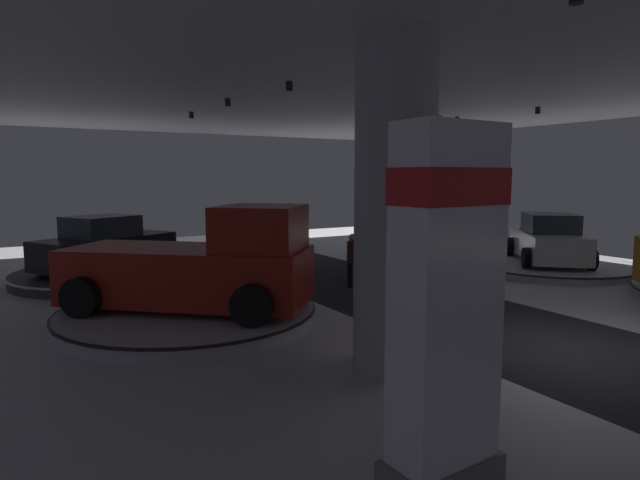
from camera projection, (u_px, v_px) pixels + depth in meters
ground at (567, 351)px, 9.91m from camera, size 24.00×44.00×0.06m
ceiling_with_spotlights at (585, 44)px, 9.23m from camera, size 24.00×44.00×0.39m
column_right at (425, 189)px, 20.16m from camera, size 1.12×1.12×5.50m
column_left at (395, 207)px, 8.56m from camera, size 1.32×1.32×5.50m
brand_sign_pylon at (446, 307)px, 5.26m from camera, size 1.29×0.70×3.77m
display_platform_mid_left at (189, 314)px, 11.78m from camera, size 5.68×5.68×0.33m
pickup_truck_mid_left at (201, 267)px, 11.59m from camera, size 5.36×5.09×2.30m
display_platform_far_left at (108, 274)px, 16.54m from camera, size 5.65×5.65×0.32m
display_car_far_left at (106, 246)px, 16.41m from camera, size 4.54×3.67×1.71m
display_platform_mid_right at (547, 265)px, 18.45m from camera, size 5.86×5.86×0.25m
display_car_mid_right at (548, 240)px, 18.31m from camera, size 4.09×4.36×1.71m
visitor_walking_near at (352, 257)px, 15.27m from camera, size 0.32×0.32×1.59m
visitor_walking_far at (445, 262)px, 14.40m from camera, size 0.32×0.32×1.59m
stanchion_b at (489, 375)px, 7.64m from camera, size 0.28×0.28×1.01m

